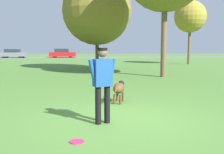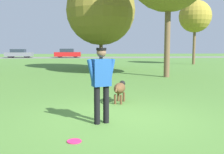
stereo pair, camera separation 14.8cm
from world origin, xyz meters
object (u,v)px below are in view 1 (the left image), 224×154
at_px(tree_mid_center, 97,10).
at_px(parked_car_grey, 13,54).
at_px(person, 103,79).
at_px(frisbee, 77,141).
at_px(parked_car_red, 63,53).
at_px(dog, 119,88).
at_px(tree_far_right, 190,17).

height_order(tree_mid_center, parked_car_grey, tree_mid_center).
relative_size(person, tree_mid_center, 0.24).
relative_size(person, frisbee, 6.35).
distance_m(tree_mid_center, parked_car_red, 23.14).
bearing_deg(dog, parked_car_red, 25.46).
xyz_separation_m(tree_mid_center, parked_car_red, (-4.19, 22.47, -3.66)).
distance_m(person, tree_far_right, 21.73).
relative_size(dog, tree_far_right, 0.17).
xyz_separation_m(person, parked_car_grey, (-11.11, 36.90, -0.30)).
distance_m(frisbee, parked_car_red, 37.76).
height_order(frisbee, parked_car_grey, parked_car_grey).
bearing_deg(frisbee, parked_car_grey, 105.55).
relative_size(frisbee, parked_car_grey, 0.06).
bearing_deg(frisbee, dog, 69.45).
bearing_deg(dog, parked_car_grey, 37.28).
bearing_deg(tree_far_right, dog, -118.79).
bearing_deg(person, parked_car_red, 75.83).
bearing_deg(tree_mid_center, parked_car_red, 100.57).
xyz_separation_m(tree_far_right, parked_car_grey, (-21.04, 17.90, -3.89)).
xyz_separation_m(dog, parked_car_grey, (-11.77, 34.77, 0.25)).
bearing_deg(frisbee, person, 63.34).
distance_m(person, frisbee, 1.54).
bearing_deg(parked_car_red, tree_mid_center, -77.43).
xyz_separation_m(dog, tree_mid_center, (0.04, 11.96, 3.91)).
bearing_deg(person, parked_car_grey, 87.12).
height_order(dog, frisbee, dog).
height_order(frisbee, tree_far_right, tree_far_right).
height_order(dog, parked_car_grey, parked_car_grey).
relative_size(frisbee, tree_mid_center, 0.04).
xyz_separation_m(frisbee, parked_car_grey, (-10.57, 37.97, 0.66)).
xyz_separation_m(person, frisbee, (-0.54, -1.08, -0.96)).
bearing_deg(parked_car_grey, parked_car_red, -1.05).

